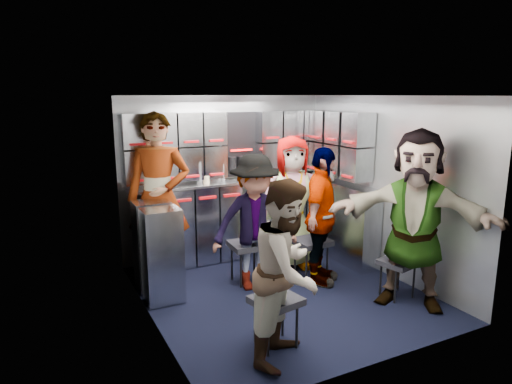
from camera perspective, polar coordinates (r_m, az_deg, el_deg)
name	(u,v)px	position (r m, az deg, el deg)	size (l,w,h in m)	color
floor	(281,293)	(5.09, 3.15, -12.45)	(3.00, 3.00, 0.00)	black
wall_back	(226,176)	(6.06, -3.83, 2.00)	(2.80, 0.04, 2.10)	#969CA4
wall_left	(148,214)	(4.24, -13.32, -2.74)	(0.04, 3.00, 2.10)	#969CA4
wall_right	(385,187)	(5.57, 15.86, 0.65)	(0.04, 3.00, 2.10)	#969CA4
ceiling	(284,96)	(4.63, 3.46, 11.94)	(2.80, 3.00, 0.02)	silver
cart_bank_back	(232,220)	(6.00, -2.97, -3.54)	(2.68, 0.38, 0.99)	#989CA7
cart_bank_left	(158,251)	(4.97, -12.20, -7.17)	(0.38, 0.76, 0.99)	#989CA7
counter	(232,181)	(5.88, -3.02, 1.34)	(2.68, 0.42, 0.03)	#B3B6BB
locker_bank_back	(230,144)	(5.87, -3.31, 6.00)	(2.68, 0.28, 0.82)	#989CA7
locker_bank_right	(340,144)	(5.94, 10.45, 5.90)	(0.28, 1.00, 0.82)	#989CA7
right_cabinet	(342,221)	(6.05, 10.67, -3.57)	(0.28, 1.20, 1.00)	#989CA7
coffee_niche	(240,144)	(6.00, -1.96, 5.96)	(0.46, 0.16, 0.84)	black
red_latch_strip	(239,195)	(5.73, -2.20, -0.32)	(2.60, 0.02, 0.03)	#B70C11
jump_seat_near_left	(276,303)	(3.96, 2.50, -13.69)	(0.43, 0.42, 0.44)	black
jump_seat_mid_left	(248,247)	(5.22, -1.04, -6.88)	(0.41, 0.39, 0.47)	black
jump_seat_center	(283,233)	(5.87, 3.45, -5.18)	(0.37, 0.36, 0.42)	black
jump_seat_mid_right	(311,244)	(5.39, 6.94, -6.43)	(0.41, 0.39, 0.46)	black
jump_seat_near_right	(398,264)	(5.08, 17.34, -8.62)	(0.41, 0.40, 0.41)	black
attendant_standing	(159,198)	(5.24, -12.05, -0.79)	(0.71, 0.46, 1.93)	black
attendant_arc_a	(287,271)	(3.67, 3.95, -9.82)	(0.72, 0.56, 1.49)	black
attendant_arc_b	(255,222)	(4.97, -0.15, -3.82)	(0.97, 0.56, 1.50)	black
attendant_arc_c	(291,202)	(5.61, 4.43, -1.31)	(0.80, 0.52, 1.63)	black
attendant_arc_d	(321,217)	(5.14, 8.16, -3.08)	(0.91, 0.38, 1.55)	black
attendant_arc_e	(415,219)	(4.80, 19.23, -3.22)	(1.67, 0.53, 1.80)	black
bottle_left	(223,173)	(5.76, -4.17, 2.41)	(0.06, 0.06, 0.23)	white
bottle_mid	(199,173)	(5.64, -7.08, 2.39)	(0.07, 0.07, 0.28)	white
bottle_right	(257,170)	(5.95, 0.08, 2.73)	(0.06, 0.06, 0.22)	white
cup_left	(206,180)	(5.68, -6.24, 1.53)	(0.08, 0.08, 0.09)	beige
cup_right	(316,170)	(6.42, 7.46, 2.73)	(0.09, 0.09, 0.10)	beige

